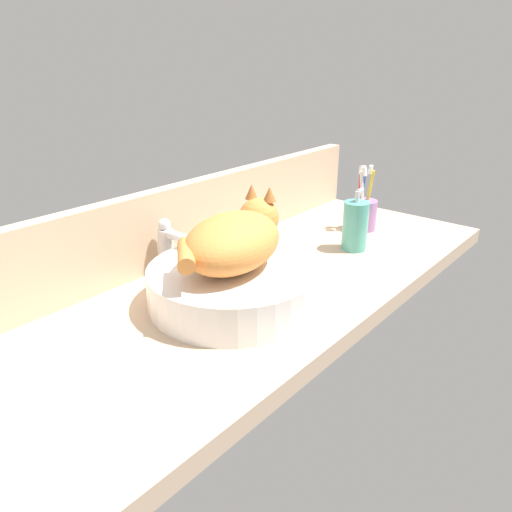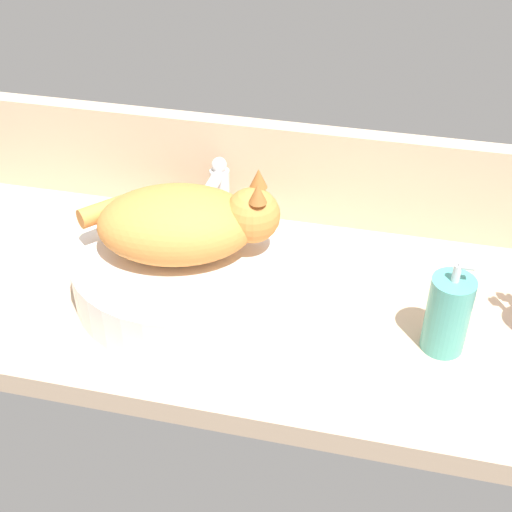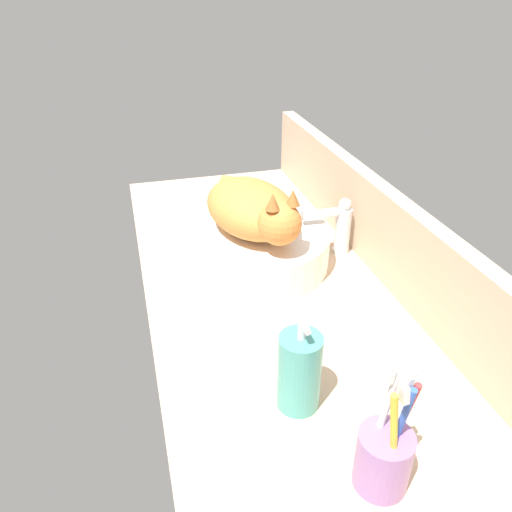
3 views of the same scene
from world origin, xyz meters
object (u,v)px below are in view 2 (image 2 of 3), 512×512
at_px(sink_basin, 181,272).
at_px(cat, 185,222).
at_px(faucet, 218,191).
at_px(soap_dispenser, 448,314).

relative_size(sink_basin, cat, 1.09).
height_order(faucet, soap_dispenser, soap_dispenser).
distance_m(sink_basin, cat, 0.10).
bearing_deg(sink_basin, soap_dispenser, -5.04).
distance_m(cat, soap_dispenser, 0.42).
bearing_deg(faucet, cat, -88.74).
bearing_deg(sink_basin, cat, 17.13).
distance_m(sink_basin, faucet, 0.21).
bearing_deg(faucet, sink_basin, -92.41).
height_order(cat, soap_dispenser, cat).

